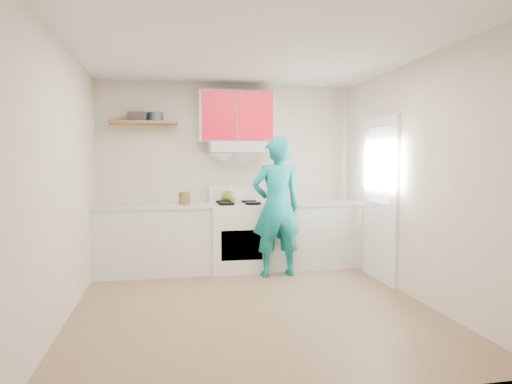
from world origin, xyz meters
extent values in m
plane|color=brown|center=(0.00, 0.00, 0.00)|extent=(3.80, 3.80, 0.00)
cube|color=white|center=(0.00, 0.00, 2.60)|extent=(3.60, 3.80, 0.04)
cube|color=beige|center=(0.00, 1.90, 1.30)|extent=(3.60, 0.04, 2.60)
cube|color=beige|center=(0.00, -1.90, 1.30)|extent=(3.60, 0.04, 2.60)
cube|color=beige|center=(-1.80, 0.00, 1.30)|extent=(0.04, 3.80, 2.60)
cube|color=beige|center=(1.80, 0.00, 1.30)|extent=(0.04, 3.80, 2.60)
cube|color=white|center=(1.78, 0.70, 1.02)|extent=(0.05, 0.85, 2.05)
cube|color=white|center=(1.75, 0.70, 1.45)|extent=(0.01, 0.55, 0.95)
cube|color=silver|center=(-1.04, 1.60, 0.45)|extent=(1.52, 0.60, 0.90)
cube|color=silver|center=(1.14, 1.60, 0.45)|extent=(1.32, 0.60, 0.90)
cube|color=white|center=(0.10, 1.57, 0.46)|extent=(0.76, 0.65, 0.92)
cube|color=silver|center=(0.10, 1.68, 1.70)|extent=(0.76, 0.44, 0.15)
cube|color=red|center=(0.10, 1.73, 2.12)|extent=(1.02, 0.33, 0.70)
cube|color=brown|center=(-1.15, 1.75, 2.02)|extent=(0.90, 0.30, 0.04)
cube|color=#41393C|center=(-1.23, 1.75, 2.10)|extent=(0.27, 0.22, 0.12)
cylinder|color=#333D4C|center=(-1.00, 1.79, 2.10)|extent=(0.26, 0.26, 0.13)
ellipsoid|color=#5E7520|center=(-0.01, 1.77, 1.00)|extent=(0.23, 0.23, 0.17)
cylinder|color=brown|center=(-0.63, 1.60, 0.99)|extent=(0.20, 0.20, 0.19)
cube|color=olive|center=(0.72, 1.54, 0.91)|extent=(0.34, 0.28, 0.02)
cube|color=red|center=(1.49, 1.51, 0.90)|extent=(0.36, 0.33, 0.01)
imported|color=#0D7B7B|center=(0.54, 1.16, 0.91)|extent=(0.69, 0.48, 1.82)
camera|label=1|loc=(-0.84, -4.48, 1.51)|focal=31.40mm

